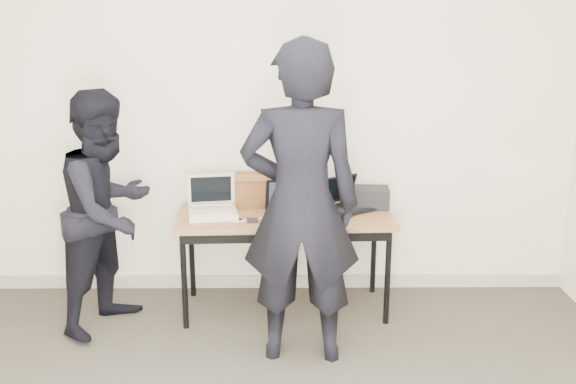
{
  "coord_description": "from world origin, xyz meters",
  "views": [
    {
      "loc": [
        0.07,
        -2.44,
        2.06
      ],
      "look_at": [
        0.1,
        1.6,
        0.95
      ],
      "focal_mm": 40.0,
      "sensor_mm": 36.0,
      "label": 1
    }
  ],
  "objects_px": {
    "laptop_beige": "(212,207)",
    "leather_satchel": "(260,189)",
    "desk": "(285,223)",
    "person_typist": "(300,205)",
    "equipment_box": "(371,197)",
    "laptop_right": "(345,202)",
    "person_observer": "(108,211)",
    "laptop_center": "(291,209)"
  },
  "relations": [
    {
      "from": "desk",
      "to": "leather_satchel",
      "type": "height_order",
      "value": "leather_satchel"
    },
    {
      "from": "laptop_center",
      "to": "laptop_right",
      "type": "relative_size",
      "value": 0.88
    },
    {
      "from": "leather_satchel",
      "to": "equipment_box",
      "type": "relative_size",
      "value": 1.46
    },
    {
      "from": "laptop_beige",
      "to": "leather_satchel",
      "type": "distance_m",
      "value": 0.4
    },
    {
      "from": "equipment_box",
      "to": "leather_satchel",
      "type": "bearing_deg",
      "value": 177.48
    },
    {
      "from": "laptop_right",
      "to": "equipment_box",
      "type": "height_order",
      "value": "laptop_right"
    },
    {
      "from": "desk",
      "to": "laptop_beige",
      "type": "xyz_separation_m",
      "value": [
        -0.51,
        0.01,
        0.11
      ]
    },
    {
      "from": "laptop_beige",
      "to": "person_observer",
      "type": "relative_size",
      "value": 0.23
    },
    {
      "from": "leather_satchel",
      "to": "person_observer",
      "type": "bearing_deg",
      "value": -157.1
    },
    {
      "from": "desk",
      "to": "person_typist",
      "type": "bearing_deg",
      "value": -84.37
    },
    {
      "from": "laptop_right",
      "to": "equipment_box",
      "type": "relative_size",
      "value": 1.74
    },
    {
      "from": "laptop_beige",
      "to": "desk",
      "type": "bearing_deg",
      "value": -10.75
    },
    {
      "from": "person_observer",
      "to": "laptop_beige",
      "type": "bearing_deg",
      "value": -46.56
    },
    {
      "from": "laptop_center",
      "to": "leather_satchel",
      "type": "distance_m",
      "value": 0.35
    },
    {
      "from": "laptop_beige",
      "to": "laptop_right",
      "type": "relative_size",
      "value": 0.88
    },
    {
      "from": "laptop_right",
      "to": "person_typist",
      "type": "bearing_deg",
      "value": -146.68
    },
    {
      "from": "laptop_right",
      "to": "laptop_center",
      "type": "bearing_deg",
      "value": 171.23
    },
    {
      "from": "person_typist",
      "to": "person_observer",
      "type": "bearing_deg",
      "value": -17.64
    },
    {
      "from": "person_typist",
      "to": "laptop_right",
      "type": "bearing_deg",
      "value": -112.08
    },
    {
      "from": "laptop_center",
      "to": "equipment_box",
      "type": "height_order",
      "value": "laptop_center"
    },
    {
      "from": "laptop_center",
      "to": "person_observer",
      "type": "bearing_deg",
      "value": 177.21
    },
    {
      "from": "laptop_center",
      "to": "person_observer",
      "type": "xyz_separation_m",
      "value": [
        -1.22,
        -0.16,
        0.03
      ]
    },
    {
      "from": "laptop_beige",
      "to": "laptop_right",
      "type": "xyz_separation_m",
      "value": [
        0.94,
        0.13,
        -0.0
      ]
    },
    {
      "from": "desk",
      "to": "person_typist",
      "type": "xyz_separation_m",
      "value": [
        0.09,
        -0.64,
        0.32
      ]
    },
    {
      "from": "desk",
      "to": "laptop_beige",
      "type": "bearing_deg",
      "value": 176.12
    },
    {
      "from": "desk",
      "to": "laptop_beige",
      "type": "height_order",
      "value": "laptop_beige"
    },
    {
      "from": "equipment_box",
      "to": "person_observer",
      "type": "distance_m",
      "value": 1.85
    },
    {
      "from": "laptop_beige",
      "to": "leather_satchel",
      "type": "xyz_separation_m",
      "value": [
        0.33,
        0.21,
        0.07
      ]
    },
    {
      "from": "desk",
      "to": "person_observer",
      "type": "bearing_deg",
      "value": -172.78
    },
    {
      "from": "person_typist",
      "to": "leather_satchel",
      "type": "bearing_deg",
      "value": -71.16
    },
    {
      "from": "laptop_beige",
      "to": "person_observer",
      "type": "distance_m",
      "value": 0.7
    },
    {
      "from": "leather_satchel",
      "to": "equipment_box",
      "type": "height_order",
      "value": "leather_satchel"
    },
    {
      "from": "laptop_center",
      "to": "person_typist",
      "type": "bearing_deg",
      "value": -96.08
    },
    {
      "from": "desk",
      "to": "laptop_right",
      "type": "xyz_separation_m",
      "value": [
        0.43,
        0.14,
        0.11
      ]
    },
    {
      "from": "laptop_right",
      "to": "person_typist",
      "type": "height_order",
      "value": "person_typist"
    },
    {
      "from": "laptop_beige",
      "to": "laptop_right",
      "type": "distance_m",
      "value": 0.95
    },
    {
      "from": "person_observer",
      "to": "person_typist",
      "type": "bearing_deg",
      "value": -83.36
    },
    {
      "from": "desk",
      "to": "person_observer",
      "type": "distance_m",
      "value": 1.2
    },
    {
      "from": "laptop_center",
      "to": "leather_satchel",
      "type": "xyz_separation_m",
      "value": [
        -0.22,
        0.26,
        0.07
      ]
    },
    {
      "from": "laptop_right",
      "to": "person_observer",
      "type": "relative_size",
      "value": 0.27
    },
    {
      "from": "laptop_beige",
      "to": "laptop_center",
      "type": "relative_size",
      "value": 1.0
    },
    {
      "from": "person_typist",
      "to": "desk",
      "type": "bearing_deg",
      "value": -80.44
    }
  ]
}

